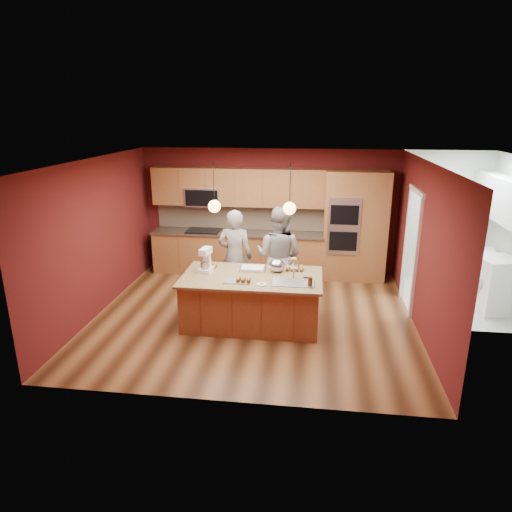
# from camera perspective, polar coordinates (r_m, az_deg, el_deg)

# --- Properties ---
(floor) EXTENTS (5.50, 5.50, 0.00)m
(floor) POSITION_cam_1_polar(r_m,az_deg,el_deg) (8.10, -0.32, -7.50)
(floor) COLOR #402413
(floor) RESTS_ON ground
(ceiling) EXTENTS (5.50, 5.50, 0.00)m
(ceiling) POSITION_cam_1_polar(r_m,az_deg,el_deg) (7.37, -0.35, 11.86)
(ceiling) COLOR silver
(ceiling) RESTS_ON ground
(wall_back) EXTENTS (5.50, 0.00, 5.50)m
(wall_back) POSITION_cam_1_polar(r_m,az_deg,el_deg) (10.04, 1.60, 5.60)
(wall_back) COLOR #551516
(wall_back) RESTS_ON ground
(wall_front) EXTENTS (5.50, 0.00, 5.50)m
(wall_front) POSITION_cam_1_polar(r_m,az_deg,el_deg) (5.30, -3.99, -5.66)
(wall_front) COLOR #551516
(wall_front) RESTS_ON ground
(wall_left) EXTENTS (0.00, 5.00, 5.00)m
(wall_left) POSITION_cam_1_polar(r_m,az_deg,el_deg) (8.44, -19.19, 2.28)
(wall_left) COLOR #551516
(wall_left) RESTS_ON ground
(wall_right) EXTENTS (0.00, 5.00, 5.00)m
(wall_right) POSITION_cam_1_polar(r_m,az_deg,el_deg) (7.76, 20.21, 0.89)
(wall_right) COLOR #551516
(wall_right) RESTS_ON ground
(cabinet_run) EXTENTS (3.74, 0.64, 2.30)m
(cabinet_run) POSITION_cam_1_polar(r_m,az_deg,el_deg) (9.97, -2.47, 3.35)
(cabinet_run) COLOR brown
(cabinet_run) RESTS_ON floor
(oven_column) EXTENTS (1.30, 0.62, 2.30)m
(oven_column) POSITION_cam_1_polar(r_m,az_deg,el_deg) (9.77, 12.25, 3.67)
(oven_column) COLOR brown
(oven_column) RESTS_ON floor
(doorway_trim) EXTENTS (0.08, 1.11, 2.20)m
(doorway_trim) POSITION_cam_1_polar(r_m,az_deg,el_deg) (8.59, 18.78, 0.51)
(doorway_trim) COLOR white
(doorway_trim) RESTS_ON wall_right
(laundry_room) EXTENTS (2.60, 2.70, 2.70)m
(laundry_room) POSITION_cam_1_polar(r_m,az_deg,el_deg) (9.23, 28.82, 6.16)
(laundry_room) COLOR beige
(laundry_room) RESTS_ON ground
(pendant_left) EXTENTS (0.20, 0.20, 0.80)m
(pendant_left) POSITION_cam_1_polar(r_m,az_deg,el_deg) (7.32, -5.22, 6.23)
(pendant_left) COLOR black
(pendant_left) RESTS_ON ceiling
(pendant_right) EXTENTS (0.20, 0.20, 0.80)m
(pendant_right) POSITION_cam_1_polar(r_m,az_deg,el_deg) (7.15, 4.21, 6.00)
(pendant_right) COLOR black
(pendant_right) RESTS_ON ceiling
(island) EXTENTS (2.31, 1.29, 1.23)m
(island) POSITION_cam_1_polar(r_m,az_deg,el_deg) (7.67, -0.41, -5.43)
(island) COLOR brown
(island) RESTS_ON floor
(person_left) EXTENTS (0.65, 0.44, 1.77)m
(person_left) POSITION_cam_1_polar(r_m,az_deg,el_deg) (8.42, -2.65, -0.08)
(person_left) COLOR black
(person_left) RESTS_ON floor
(person_right) EXTENTS (1.08, 0.95, 1.85)m
(person_right) POSITION_cam_1_polar(r_m,az_deg,el_deg) (8.31, 2.86, -0.03)
(person_right) COLOR slate
(person_right) RESTS_ON floor
(stand_mixer) EXTENTS (0.26, 0.32, 0.40)m
(stand_mixer) POSITION_cam_1_polar(r_m,az_deg,el_deg) (7.75, -6.30, -0.66)
(stand_mixer) COLOR white
(stand_mixer) RESTS_ON island
(sheet_cake) EXTENTS (0.45, 0.34, 0.05)m
(sheet_cake) POSITION_cam_1_polar(r_m,az_deg,el_deg) (7.82, -0.42, -1.56)
(sheet_cake) COLOR silver
(sheet_cake) RESTS_ON island
(cooling_rack) EXTENTS (0.42, 0.30, 0.02)m
(cooling_rack) POSITION_cam_1_polar(r_m,az_deg,el_deg) (7.30, -2.41, -3.08)
(cooling_rack) COLOR silver
(cooling_rack) RESTS_ON island
(mixing_bowl) EXTENTS (0.27, 0.27, 0.23)m
(mixing_bowl) POSITION_cam_1_polar(r_m,az_deg,el_deg) (7.70, 2.61, -1.19)
(mixing_bowl) COLOR silver
(mixing_bowl) RESTS_ON island
(plate) EXTENTS (0.16, 0.16, 0.01)m
(plate) POSITION_cam_1_polar(r_m,az_deg,el_deg) (7.15, 0.71, -3.55)
(plate) COLOR white
(plate) RESTS_ON island
(tumbler) EXTENTS (0.07, 0.07, 0.14)m
(tumbler) POSITION_cam_1_polar(r_m,az_deg,el_deg) (7.13, 6.77, -3.21)
(tumbler) COLOR #352010
(tumbler) RESTS_ON island
(phone) EXTENTS (0.14, 0.10, 0.01)m
(phone) POSITION_cam_1_polar(r_m,az_deg,el_deg) (7.48, 6.43, -2.71)
(phone) COLOR black
(phone) RESTS_ON island
(cupcakes_left) EXTENTS (0.22, 0.22, 0.07)m
(cupcakes_left) POSITION_cam_1_polar(r_m,az_deg,el_deg) (7.97, -5.67, -1.18)
(cupcakes_left) COLOR #B08549
(cupcakes_left) RESTS_ON island
(cupcakes_rack) EXTENTS (0.24, 0.16, 0.07)m
(cupcakes_rack) POSITION_cam_1_polar(r_m,az_deg,el_deg) (7.22, -1.58, -2.94)
(cupcakes_rack) COLOR #B08549
(cupcakes_rack) RESTS_ON island
(cupcakes_right) EXTENTS (0.31, 0.23, 0.07)m
(cupcakes_right) POSITION_cam_1_polar(r_m,az_deg,el_deg) (7.82, 4.86, -1.51)
(cupcakes_right) COLOR #B08549
(cupcakes_right) RESTS_ON island
(washer) EXTENTS (0.75, 0.76, 1.00)m
(washer) POSITION_cam_1_polar(r_m,az_deg,el_deg) (9.16, 27.66, -3.21)
(washer) COLOR white
(washer) RESTS_ON floor
(dryer) EXTENTS (0.67, 0.69, 0.90)m
(dryer) POSITION_cam_1_polar(r_m,az_deg,el_deg) (9.90, 25.85, -1.78)
(dryer) COLOR white
(dryer) RESTS_ON floor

